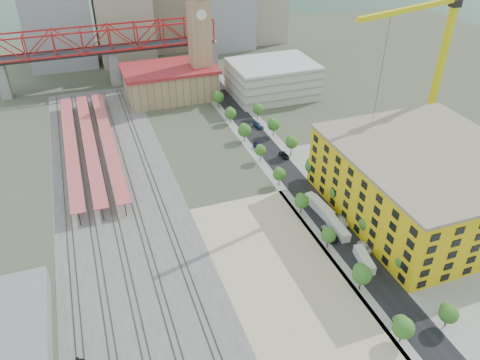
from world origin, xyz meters
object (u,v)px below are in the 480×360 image
object	(u,v)px
car_0	(402,324)
site_trailer_a	(364,260)
site_trailer_c	(321,208)
site_trailer_d	(317,204)
tower_crane	(437,49)
construction_building	(426,183)
site_trailer_b	(338,229)
clock_tower	(199,26)

from	to	relation	value
car_0	site_trailer_a	bearing A→B (deg)	77.76
site_trailer_c	site_trailer_d	size ratio (longest dim) A/B	1.11
site_trailer_c	car_0	bearing A→B (deg)	-98.84
site_trailer_a	tower_crane	bearing A→B (deg)	51.76
construction_building	site_trailer_b	size ratio (longest dim) A/B	5.57
site_trailer_c	tower_crane	bearing A→B (deg)	17.46
tower_crane	site_trailer_a	xyz separation A→B (m)	(-44.45, -39.99, -34.31)
site_trailer_b	site_trailer_c	bearing A→B (deg)	91.61
clock_tower	site_trailer_c	size ratio (longest dim) A/B	5.20
site_trailer_a	site_trailer_c	distance (m)	21.93
tower_crane	site_trailer_a	distance (m)	68.94
site_trailer_a	car_0	size ratio (longest dim) A/B	1.90
site_trailer_d	construction_building	bearing A→B (deg)	-30.25
clock_tower	site_trailer_d	world-z (taller)	clock_tower
site_trailer_a	car_0	distance (m)	19.25
site_trailer_d	car_0	xyz separation A→B (m)	(-3.00, -43.18, -0.45)
construction_building	site_trailer_a	distance (m)	30.26
construction_building	site_trailer_d	size ratio (longest dim) A/B	5.63
site_trailer_b	site_trailer_a	bearing A→B (deg)	-88.39
site_trailer_a	site_trailer_c	world-z (taller)	site_trailer_c
tower_crane	site_trailer_b	world-z (taller)	tower_crane
site_trailer_d	car_0	bearing A→B (deg)	-101.17
site_trailer_a	site_trailer_c	bearing A→B (deg)	99.78
site_trailer_a	site_trailer_d	xyz separation A→B (m)	(0.00, 24.17, 0.05)
clock_tower	site_trailer_c	distance (m)	95.51
construction_building	site_trailer_a	bearing A→B (deg)	-153.25
construction_building	site_trailer_a	xyz separation A→B (m)	(-26.00, -13.10, -8.23)
clock_tower	tower_crane	world-z (taller)	tower_crane
clock_tower	tower_crane	size ratio (longest dim) A/B	0.90
site_trailer_a	site_trailer_b	bearing A→B (deg)	99.78
site_trailer_c	car_0	world-z (taller)	site_trailer_c
construction_building	tower_crane	xyz separation A→B (m)	(18.45, 26.89, 26.09)
tower_crane	site_trailer_c	bearing A→B (deg)	-157.89
site_trailer_a	construction_building	bearing A→B (deg)	36.53
tower_crane	car_0	bearing A→B (deg)	-128.81
site_trailer_a	site_trailer_b	xyz separation A→B (m)	(0.00, 12.41, 0.06)
construction_building	site_trailer_d	xyz separation A→B (m)	(-26.00, 11.06, -8.18)
construction_building	site_trailer_d	world-z (taller)	construction_building
clock_tower	site_trailer_b	world-z (taller)	clock_tower
tower_crane	site_trailer_d	distance (m)	58.31
construction_building	site_trailer_b	bearing A→B (deg)	-178.46
site_trailer_c	site_trailer_a	bearing A→B (deg)	-94.65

